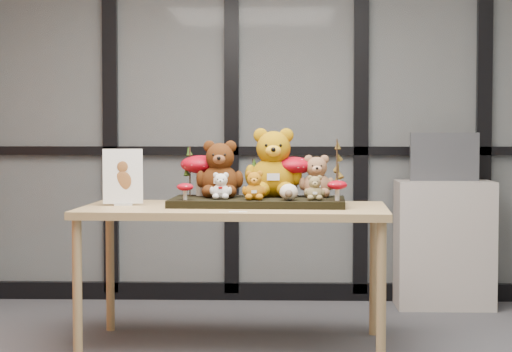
{
  "coord_description": "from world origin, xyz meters",
  "views": [
    {
      "loc": [
        -0.09,
        -3.99,
        1.21
      ],
      "look_at": [
        -0.24,
        1.02,
        0.95
      ],
      "focal_mm": 65.0,
      "sensor_mm": 36.0,
      "label": 1
    }
  ],
  "objects_px": {
    "bear_small_yellow": "(254,184)",
    "mushroom_front_right": "(337,189)",
    "cabinet": "(444,244)",
    "mushroom_front_left": "(185,191)",
    "display_table": "(234,218)",
    "sign_holder": "(123,179)",
    "bear_beige_small": "(315,186)",
    "monitor": "(444,157)",
    "mushroom_back_right": "(293,174)",
    "mushroom_back_left": "(201,173)",
    "bear_white_bow": "(221,184)",
    "bear_brown_medium": "(220,166)",
    "plush_cream_hedgehog": "(289,191)",
    "diorama_tray": "(258,202)",
    "bear_pooh_yellow": "(274,159)",
    "bear_tan_back": "(317,174)"
  },
  "relations": [
    {
      "from": "mushroom_back_left",
      "to": "bear_small_yellow",
      "type": "bearing_deg",
      "value": -43.34
    },
    {
      "from": "display_table",
      "to": "bear_beige_small",
      "type": "xyz_separation_m",
      "value": [
        0.44,
        -0.08,
        0.18
      ]
    },
    {
      "from": "display_table",
      "to": "diorama_tray",
      "type": "distance_m",
      "value": 0.16
    },
    {
      "from": "cabinet",
      "to": "mushroom_front_left",
      "type": "bearing_deg",
      "value": -141.79
    },
    {
      "from": "bear_pooh_yellow",
      "to": "bear_small_yellow",
      "type": "distance_m",
      "value": 0.29
    },
    {
      "from": "plush_cream_hedgehog",
      "to": "mushroom_front_right",
      "type": "bearing_deg",
      "value": 0.91
    },
    {
      "from": "display_table",
      "to": "plush_cream_hedgehog",
      "type": "relative_size",
      "value": 17.34
    },
    {
      "from": "display_table",
      "to": "mushroom_back_right",
      "type": "xyz_separation_m",
      "value": [
        0.32,
        0.19,
        0.23
      ]
    },
    {
      "from": "cabinet",
      "to": "bear_white_bow",
      "type": "bearing_deg",
      "value": -139.73
    },
    {
      "from": "diorama_tray",
      "to": "bear_beige_small",
      "type": "height_order",
      "value": "bear_beige_small"
    },
    {
      "from": "mushroom_front_left",
      "to": "sign_holder",
      "type": "relative_size",
      "value": 0.32
    },
    {
      "from": "sign_holder",
      "to": "display_table",
      "type": "bearing_deg",
      "value": -15.64
    },
    {
      "from": "mushroom_back_right",
      "to": "plush_cream_hedgehog",
      "type": "bearing_deg",
      "value": -95.29
    },
    {
      "from": "mushroom_front_left",
      "to": "cabinet",
      "type": "xyz_separation_m",
      "value": [
        1.61,
        1.27,
        -0.44
      ]
    },
    {
      "from": "bear_small_yellow",
      "to": "plush_cream_hedgehog",
      "type": "relative_size",
      "value": 1.77
    },
    {
      "from": "bear_beige_small",
      "to": "monitor",
      "type": "distance_m",
      "value": 1.58
    },
    {
      "from": "bear_white_bow",
      "to": "bear_small_yellow",
      "type": "bearing_deg",
      "value": -12.07
    },
    {
      "from": "bear_pooh_yellow",
      "to": "bear_white_bow",
      "type": "xyz_separation_m",
      "value": [
        -0.28,
        -0.2,
        -0.13
      ]
    },
    {
      "from": "mushroom_back_right",
      "to": "sign_holder",
      "type": "relative_size",
      "value": 0.79
    },
    {
      "from": "bear_beige_small",
      "to": "plush_cream_hedgehog",
      "type": "distance_m",
      "value": 0.14
    },
    {
      "from": "bear_tan_back",
      "to": "mushroom_front_left",
      "type": "xyz_separation_m",
      "value": [
        -0.72,
        -0.23,
        -0.08
      ]
    },
    {
      "from": "monitor",
      "to": "plush_cream_hedgehog",
      "type": "bearing_deg",
      "value": -129.21
    },
    {
      "from": "mushroom_back_right",
      "to": "mushroom_front_right",
      "type": "distance_m",
      "value": 0.38
    },
    {
      "from": "mushroom_front_right",
      "to": "sign_holder",
      "type": "relative_size",
      "value": 0.38
    },
    {
      "from": "mushroom_back_left",
      "to": "bear_tan_back",
      "type": "bearing_deg",
      "value": -6.96
    },
    {
      "from": "diorama_tray",
      "to": "sign_holder",
      "type": "relative_size",
      "value": 3.05
    },
    {
      "from": "bear_white_bow",
      "to": "sign_holder",
      "type": "relative_size",
      "value": 0.51
    },
    {
      "from": "display_table",
      "to": "sign_holder",
      "type": "height_order",
      "value": "sign_holder"
    },
    {
      "from": "mushroom_back_left",
      "to": "monitor",
      "type": "relative_size",
      "value": 0.56
    },
    {
      "from": "bear_small_yellow",
      "to": "cabinet",
      "type": "relative_size",
      "value": 0.2
    },
    {
      "from": "mushroom_back_right",
      "to": "mushroom_back_left",
      "type": "bearing_deg",
      "value": 176.22
    },
    {
      "from": "diorama_tray",
      "to": "bear_pooh_yellow",
      "type": "bearing_deg",
      "value": 57.02
    },
    {
      "from": "bear_brown_medium",
      "to": "bear_small_yellow",
      "type": "relative_size",
      "value": 2.01
    },
    {
      "from": "display_table",
      "to": "mushroom_front_left",
      "type": "height_order",
      "value": "mushroom_front_left"
    },
    {
      "from": "bear_small_yellow",
      "to": "bear_white_bow",
      "type": "height_order",
      "value": "bear_small_yellow"
    },
    {
      "from": "bear_brown_medium",
      "to": "mushroom_back_left",
      "type": "relative_size",
      "value": 1.36
    },
    {
      "from": "mushroom_front_right",
      "to": "mushroom_back_left",
      "type": "bearing_deg",
      "value": 156.83
    },
    {
      "from": "bear_white_bow",
      "to": "mushroom_back_right",
      "type": "xyz_separation_m",
      "value": [
        0.4,
        0.22,
        0.04
      ]
    },
    {
      "from": "mushroom_back_left",
      "to": "mushroom_front_left",
      "type": "height_order",
      "value": "mushroom_back_left"
    },
    {
      "from": "mushroom_back_right",
      "to": "cabinet",
      "type": "distance_m",
      "value": 1.52
    },
    {
      "from": "diorama_tray",
      "to": "sign_holder",
      "type": "xyz_separation_m",
      "value": [
        -0.75,
        -0.01,
        0.13
      ]
    },
    {
      "from": "diorama_tray",
      "to": "mushroom_back_right",
      "type": "height_order",
      "value": "mushroom_back_right"
    },
    {
      "from": "plush_cream_hedgehog",
      "to": "mushroom_back_right",
      "type": "xyz_separation_m",
      "value": [
        0.03,
        0.28,
        0.08
      ]
    },
    {
      "from": "plush_cream_hedgehog",
      "to": "sign_holder",
      "type": "height_order",
      "value": "sign_holder"
    },
    {
      "from": "bear_beige_small",
      "to": "plush_cream_hedgehog",
      "type": "bearing_deg",
      "value": -172.51
    },
    {
      "from": "bear_beige_small",
      "to": "mushroom_front_right",
      "type": "bearing_deg",
      "value": -6.72
    },
    {
      "from": "bear_beige_small",
      "to": "mushroom_front_left",
      "type": "relative_size",
      "value": 1.47
    },
    {
      "from": "bear_small_yellow",
      "to": "mushroom_front_right",
      "type": "height_order",
      "value": "bear_small_yellow"
    },
    {
      "from": "bear_small_yellow",
      "to": "bear_beige_small",
      "type": "height_order",
      "value": "bear_small_yellow"
    },
    {
      "from": "mushroom_front_right",
      "to": "bear_white_bow",
      "type": "bearing_deg",
      "value": 173.17
    }
  ]
}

